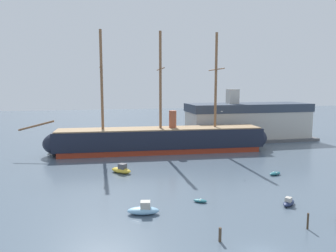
{
  "coord_description": "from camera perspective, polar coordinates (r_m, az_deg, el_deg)",
  "views": [
    {
      "loc": [
        -16.39,
        -27.61,
        17.56
      ],
      "look_at": [
        -1.8,
        36.98,
        8.83
      ],
      "focal_mm": 33.82,
      "sensor_mm": 36.0,
      "label": 1
    }
  ],
  "objects": [
    {
      "name": "dinghy_mid_right",
      "position": [
        65.71,
        18.71,
        -8.11
      ],
      "size": [
        2.92,
        1.92,
        0.64
      ],
      "color": "#236670",
      "rests_on": "ground"
    },
    {
      "name": "tall_ship",
      "position": [
        82.29,
        -1.35,
        -2.43
      ],
      "size": [
        64.07,
        14.52,
        30.8
      ],
      "color": "maroon",
      "rests_on": "ground"
    },
    {
      "name": "motorboat_foreground_left",
      "position": [
        44.59,
        -4.42,
        -14.81
      ],
      "size": [
        4.59,
        2.58,
        1.82
      ],
      "color": "#7FB2D6",
      "rests_on": "ground"
    },
    {
      "name": "seagull_in_flight",
      "position": [
        68.87,
        9.68,
        2.6
      ],
      "size": [
        0.74,
        1.01,
        0.13
      ],
      "color": "silver"
    },
    {
      "name": "dockside_warehouse_right",
      "position": [
        104.0,
        14.14,
        0.78
      ],
      "size": [
        41.88,
        14.99,
        16.11
      ],
      "color": "#565659",
      "rests_on": "ground"
    },
    {
      "name": "mooring_piling_midwater",
      "position": [
        43.69,
        23.89,
        -15.41
      ],
      "size": [
        0.24,
        0.24,
        2.03
      ],
      "primitive_type": "cylinder",
      "color": "#423323",
      "rests_on": "ground"
    },
    {
      "name": "motorboat_far_left",
      "position": [
        84.01,
        -19.99,
        -4.71
      ],
      "size": [
        3.1,
        1.57,
        1.25
      ],
      "color": "silver",
      "rests_on": "ground"
    },
    {
      "name": "dinghy_near_centre",
      "position": [
        48.93,
        5.83,
        -13.26
      ],
      "size": [
        2.21,
        1.79,
        0.48
      ],
      "color": "#236670",
      "rests_on": "ground"
    },
    {
      "name": "mooring_piling_nearest",
      "position": [
        37.98,
        9.36,
        -18.76
      ],
      "size": [
        0.33,
        0.33,
        1.62
      ],
      "primitive_type": "cylinder",
      "color": "#4C3D2D",
      "rests_on": "ground"
    },
    {
      "name": "motorboat_foreground_right",
      "position": [
        50.72,
        20.92,
        -12.73
      ],
      "size": [
        3.11,
        2.79,
        1.25
      ],
      "color": "#1E284C",
      "rests_on": "ground"
    },
    {
      "name": "motorboat_alongside_bow",
      "position": [
        64.31,
        -8.39,
        -7.79
      ],
      "size": [
        4.62,
        4.57,
        1.93
      ],
      "color": "gold",
      "rests_on": "ground"
    }
  ]
}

